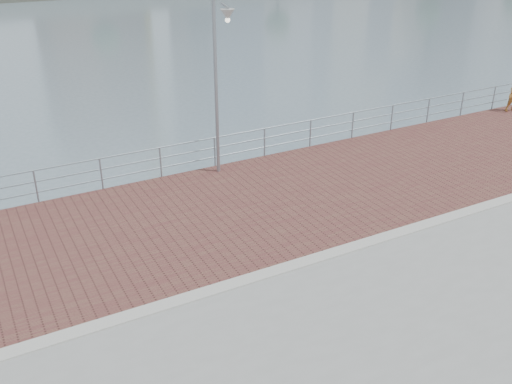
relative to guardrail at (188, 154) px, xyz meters
name	(u,v)px	position (x,y,z in m)	size (l,w,h in m)	color
water	(291,328)	(0.00, -7.00, -2.69)	(400.00, 400.00, 0.00)	slate
brick_lane	(231,210)	(0.00, -3.40, -0.68)	(40.00, 6.80, 0.02)	brown
curb	(293,266)	(0.00, -7.00, -0.66)	(40.00, 0.40, 0.06)	#B7B5AD
guardrail	(188,154)	(0.00, 0.00, 0.00)	(39.06, 0.06, 1.13)	#8C9EA8
street_lamp	(221,53)	(0.93, -0.94, 3.57)	(0.44, 1.27, 6.00)	gray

